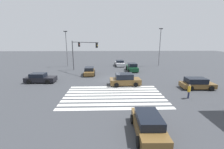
% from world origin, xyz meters
% --- Properties ---
extents(ground_plane, '(119.73, 119.73, 0.00)m').
position_xyz_m(ground_plane, '(0.00, 0.00, 0.00)').
color(ground_plane, '#3D3F44').
extents(crosswalk_markings, '(11.58, 7.25, 0.01)m').
position_xyz_m(crosswalk_markings, '(0.00, -7.40, 0.00)').
color(crosswalk_markings, silver).
rests_on(crosswalk_markings, ground_plane).
extents(traffic_signal_mast, '(5.85, 5.85, 6.12)m').
position_xyz_m(traffic_signal_mast, '(-6.18, 6.18, 4.50)').
color(traffic_signal_mast, '#47474C').
rests_on(traffic_signal_mast, ground_plane).
extents(car_0, '(2.09, 4.39, 1.49)m').
position_xyz_m(car_0, '(2.08, -14.65, 0.72)').
color(car_0, brown).
rests_on(car_0, ground_plane).
extents(car_1, '(4.28, 2.24, 1.46)m').
position_xyz_m(car_1, '(11.17, -5.04, 0.71)').
color(car_1, brown).
rests_on(car_1, ground_plane).
extents(car_2, '(2.31, 4.23, 1.40)m').
position_xyz_m(car_2, '(-4.11, 3.41, 0.66)').
color(car_2, brown).
rests_on(car_2, ground_plane).
extents(car_3, '(4.51, 2.13, 1.43)m').
position_xyz_m(car_3, '(-11.02, -1.44, 0.67)').
color(car_3, black).
rests_on(car_3, ground_plane).
extents(car_4, '(4.42, 2.34, 1.68)m').
position_xyz_m(car_4, '(1.75, -3.16, 0.79)').
color(car_4, brown).
rests_on(car_4, ground_plane).
extents(car_5, '(2.23, 4.53, 1.67)m').
position_xyz_m(car_5, '(4.35, 6.48, 0.76)').
color(car_5, '#144728').
rests_on(car_5, ground_plane).
extents(car_6, '(2.35, 4.56, 1.45)m').
position_xyz_m(car_6, '(2.24, 12.56, 0.67)').
color(car_6, silver).
rests_on(car_6, ground_plane).
extents(pedestrian, '(0.41, 0.41, 1.59)m').
position_xyz_m(pedestrian, '(8.32, -8.35, 0.88)').
color(pedestrian, '#232842').
rests_on(pedestrian, ground_plane).
extents(street_light_pole_a, '(0.80, 0.36, 8.94)m').
position_xyz_m(street_light_pole_a, '(11.89, 12.42, 5.28)').
color(street_light_pole_a, slate).
rests_on(street_light_pole_a, ground_plane).
extents(street_light_pole_b, '(0.80, 0.36, 8.28)m').
position_xyz_m(street_light_pole_b, '(-10.38, 12.27, 4.94)').
color(street_light_pole_b, slate).
rests_on(street_light_pole_b, ground_plane).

